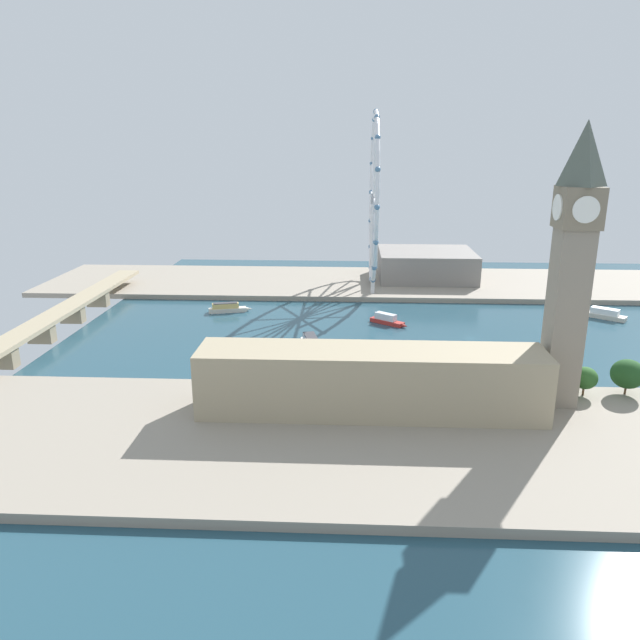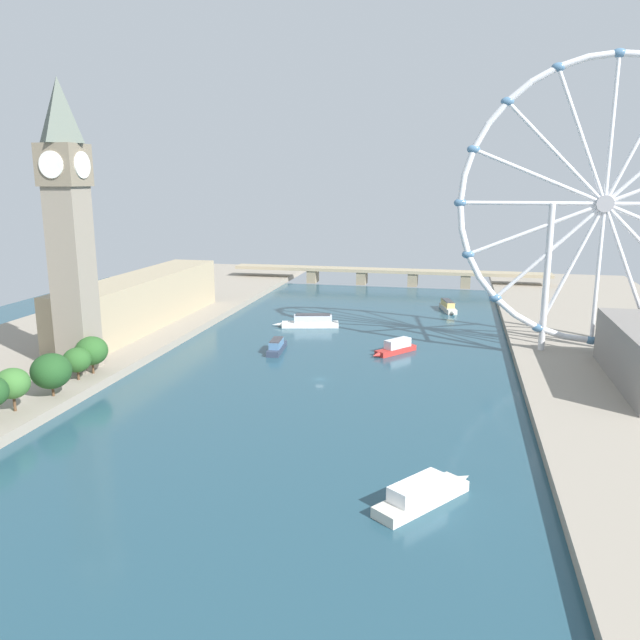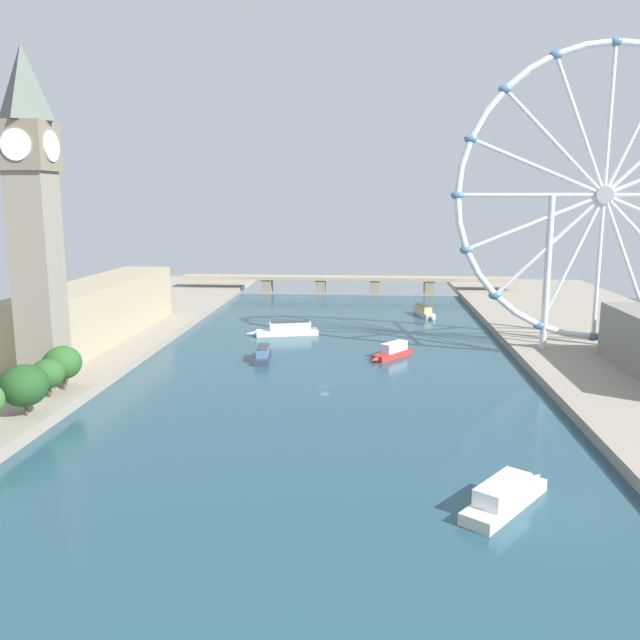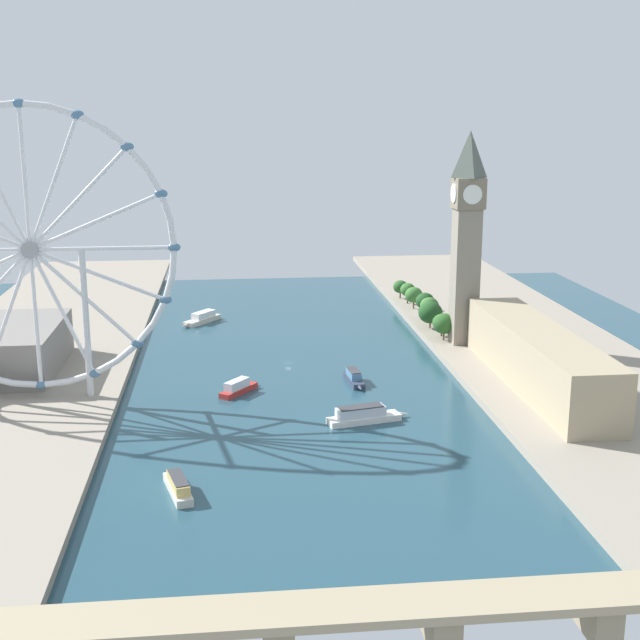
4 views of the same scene
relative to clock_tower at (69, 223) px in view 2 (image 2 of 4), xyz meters
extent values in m
plane|color=#234756|center=(81.60, 14.41, -52.75)|extent=(393.41, 393.41, 0.00)
cube|color=gray|center=(-30.10, 14.41, -51.25)|extent=(90.00, 520.00, 3.00)
cube|color=gray|center=(0.00, 0.00, -18.92)|extent=(11.15, 11.15, 61.67)
cube|color=#776B57|center=(0.00, 0.00, 18.65)|extent=(12.93, 12.93, 13.47)
pyramid|color=#4C564C|center=(0.00, 0.00, 35.65)|extent=(11.70, 11.70, 20.53)
cylinder|color=white|center=(0.00, 6.69, 18.65)|extent=(8.47, 0.50, 8.47)
cylinder|color=white|center=(0.00, -6.69, 18.65)|extent=(8.47, 0.50, 8.47)
cylinder|color=white|center=(6.69, 0.00, 18.65)|extent=(0.50, 8.47, 8.47)
cylinder|color=white|center=(-6.69, 0.00, 18.65)|extent=(0.50, 8.47, 8.47)
cube|color=tan|center=(-11.16, 66.12, -38.57)|extent=(22.00, 116.25, 22.36)
cylinder|color=#513823|center=(5.97, -41.32, -47.60)|extent=(0.80, 0.80, 4.31)
ellipsoid|color=#386B2D|center=(5.97, -41.32, -41.60)|extent=(9.60, 9.60, 8.64)
cylinder|color=#513823|center=(8.65, -27.83, -48.20)|extent=(0.80, 0.80, 3.11)
ellipsoid|color=#1E471E|center=(8.65, -27.83, -41.91)|extent=(11.85, 11.85, 10.66)
cylinder|color=#513823|center=(6.82, -12.04, -48.19)|extent=(0.80, 0.80, 3.12)
ellipsoid|color=#285623|center=(6.82, -12.04, -43.05)|extent=(8.97, 8.97, 8.08)
cylinder|color=#513823|center=(7.63, -4.76, -47.94)|extent=(0.80, 0.80, 3.63)
ellipsoid|color=#285623|center=(7.63, -4.76, -41.84)|extent=(10.69, 10.69, 9.62)
torus|color=silver|center=(176.63, 59.49, 5.68)|extent=(103.84, 2.40, 103.84)
cylinder|color=#99999E|center=(176.63, 59.49, 5.68)|extent=(6.09, 3.00, 6.09)
cylinder|color=silver|center=(176.63, 59.49, 31.04)|extent=(1.44, 1.44, 50.72)
cylinder|color=silver|center=(166.92, 59.49, 29.11)|extent=(20.74, 1.44, 47.41)
cylinder|color=silver|center=(158.69, 59.49, 23.61)|extent=(36.88, 1.44, 36.88)
cylinder|color=silver|center=(153.20, 59.49, 15.38)|extent=(47.41, 1.44, 20.74)
cylinder|color=silver|center=(151.27, 59.49, 5.68)|extent=(50.72, 1.44, 1.44)
cylinder|color=silver|center=(153.20, 59.49, -4.03)|extent=(47.41, 1.44, 20.74)
cylinder|color=silver|center=(158.69, 59.49, -12.26)|extent=(36.88, 1.44, 36.88)
cylinder|color=silver|center=(166.92, 59.49, -17.75)|extent=(20.74, 1.44, 47.41)
cylinder|color=silver|center=(176.63, 59.49, -19.68)|extent=(1.44, 1.44, 50.72)
cylinder|color=silver|center=(186.33, 59.49, -17.75)|extent=(20.74, 1.44, 47.41)
ellipsoid|color=teal|center=(176.63, 59.49, 56.40)|extent=(4.80, 3.20, 3.20)
ellipsoid|color=teal|center=(157.22, 59.49, 52.53)|extent=(4.80, 3.20, 3.20)
ellipsoid|color=teal|center=(140.76, 59.49, 41.54)|extent=(4.80, 3.20, 3.20)
ellipsoid|color=teal|center=(129.77, 59.49, 25.09)|extent=(4.80, 3.20, 3.20)
ellipsoid|color=teal|center=(125.91, 59.49, 5.68)|extent=(4.80, 3.20, 3.20)
ellipsoid|color=teal|center=(129.77, 59.49, -13.73)|extent=(4.80, 3.20, 3.20)
ellipsoid|color=teal|center=(140.76, 59.49, -30.19)|extent=(4.80, 3.20, 3.20)
ellipsoid|color=teal|center=(157.22, 59.49, -41.18)|extent=(4.80, 3.20, 3.20)
ellipsoid|color=teal|center=(176.63, 59.49, -45.04)|extent=(4.80, 3.20, 3.20)
cylinder|color=silver|center=(158.87, 59.49, -22.04)|extent=(2.40, 2.40, 55.43)
cube|color=tan|center=(81.60, 219.65, -43.47)|extent=(205.41, 12.94, 2.00)
cube|color=gray|center=(31.57, 219.65, -48.61)|extent=(6.00, 11.65, 8.28)
cube|color=gray|center=(64.92, 219.65, -48.61)|extent=(6.00, 11.65, 8.28)
cube|color=gray|center=(98.28, 219.65, -48.61)|extent=(6.00, 11.65, 8.28)
cube|color=gray|center=(131.63, 219.65, -48.61)|extent=(6.00, 11.65, 8.28)
cube|color=beige|center=(122.29, 141.95, -51.57)|extent=(9.80, 21.34, 2.37)
cone|color=beige|center=(125.33, 130.24, -51.57)|extent=(3.23, 4.22, 2.37)
cube|color=#DBB766|center=(122.03, 142.96, -49.00)|extent=(7.52, 15.17, 2.77)
cube|color=#38383D|center=(122.03, 142.96, -47.46)|extent=(6.97, 13.71, 0.31)
cube|color=beige|center=(120.85, -63.66, -51.57)|extent=(19.55, 23.08, 2.37)
cone|color=beige|center=(129.32, -52.42, -51.57)|extent=(4.52, 4.91, 2.37)
cube|color=white|center=(120.12, -64.63, -48.75)|extent=(12.59, 14.32, 3.26)
cube|color=white|center=(60.27, 90.57, -51.63)|extent=(27.04, 12.29, 2.24)
cone|color=white|center=(45.42, 87.05, -51.63)|extent=(5.12, 3.27, 2.24)
cube|color=silver|center=(61.55, 90.87, -48.83)|extent=(18.27, 9.27, 3.36)
cube|color=#38383D|center=(61.55, 90.87, -46.93)|extent=(16.51, 8.61, 0.44)
cube|color=#2D384C|center=(57.22, 45.77, -51.65)|extent=(6.41, 19.10, 2.21)
cone|color=#2D384C|center=(56.26, 56.63, -51.65)|extent=(2.50, 3.56, 2.21)
cube|color=teal|center=(57.30, 44.84, -49.22)|extent=(4.98, 11.48, 2.64)
cube|color=#38383D|center=(57.30, 44.84, -47.70)|extent=(4.69, 10.35, 0.41)
cube|color=#B22D28|center=(103.76, 53.63, -51.69)|extent=(15.39, 17.94, 2.12)
cone|color=#B22D28|center=(97.01, 44.91, -51.69)|extent=(3.77, 4.00, 2.12)
cube|color=silver|center=(104.34, 54.38, -48.94)|extent=(10.29, 11.66, 3.39)
camera|label=1|loc=(-201.28, 73.65, 38.85)|focal=33.90mm
camera|label=2|loc=(125.69, -185.12, 13.49)|focal=35.06mm
camera|label=3|loc=(94.83, -179.93, 4.12)|focal=36.63mm
camera|label=4|loc=(106.01, 369.81, 52.86)|focal=47.80mm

